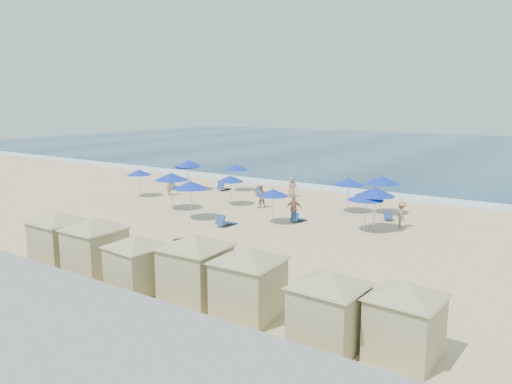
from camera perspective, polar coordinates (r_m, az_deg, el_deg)
ground at (r=29.36m, az=-2.25°, el=-4.34°), size 160.00×160.00×0.00m
ocean at (r=79.90m, az=22.19°, el=4.28°), size 160.00×80.00×0.06m
surf_line at (r=42.49m, az=10.38°, el=0.15°), size 160.00×2.50×0.08m
seawall at (r=20.54m, az=-25.83°, el=-10.05°), size 160.00×6.10×1.22m
trash_bin at (r=24.98m, az=-8.26°, el=-6.22°), size 0.92×0.92×0.74m
cabana_0 at (r=24.55m, az=-21.57°, el=-4.16°), size 4.47×4.47×2.80m
cabana_1 at (r=22.55m, az=-17.96°, el=-5.13°), size 4.53×4.53×2.84m
cabana_2 at (r=20.14m, az=-13.45°, el=-7.16°), size 4.12×4.12×2.60m
cabana_3 at (r=18.88m, az=-6.96°, el=-7.58°), size 4.62×4.62×2.90m
cabana_4 at (r=17.48m, az=-0.86°, el=-9.20°), size 4.45×4.45×2.79m
cabana_5 at (r=15.63m, az=8.39°, el=-12.00°), size 4.28×4.28×2.69m
cabana_6 at (r=15.45m, az=16.72°, el=-12.84°), size 4.13×4.13×2.59m
umbrella_0 at (r=42.59m, az=-7.97°, el=3.13°), size 2.18×2.18×2.49m
umbrella_1 at (r=40.19m, az=-13.22°, el=2.21°), size 1.96×1.96×2.23m
umbrella_2 at (r=42.25m, az=-7.72°, el=3.27°), size 2.32×2.32×2.65m
umbrella_3 at (r=34.83m, az=-9.63°, el=1.75°), size 2.35×2.35×2.68m
umbrella_4 at (r=41.75m, az=-2.31°, el=2.85°), size 2.02×2.02×2.29m
umbrella_5 at (r=35.95m, az=-2.94°, el=1.54°), size 1.96×1.96×2.24m
umbrella_6 at (r=31.75m, az=-7.49°, el=0.81°), size 2.26×2.26×2.57m
umbrella_7 at (r=34.03m, az=10.53°, el=1.17°), size 2.14×2.14×2.44m
umbrella_8 at (r=30.47m, az=1.96°, el=-0.06°), size 1.97×1.97×2.24m
umbrella_9 at (r=33.91m, az=14.22°, el=1.35°), size 2.35×2.35×2.68m
umbrella_10 at (r=29.51m, az=13.46°, el=0.04°), size 2.34×2.34×2.66m
umbrella_11 at (r=29.15m, az=12.44°, el=-0.48°), size 2.12×2.12×2.41m
beach_chair_0 at (r=43.40m, az=-9.42°, el=0.70°), size 0.94×1.49×0.76m
beach_chair_1 at (r=42.17m, az=-3.76°, el=0.54°), size 0.64×1.40×0.76m
beach_chair_2 at (r=40.38m, az=0.56°, el=0.07°), size 0.93×1.33×0.67m
beach_chair_3 at (r=30.21m, az=-3.62°, el=-3.42°), size 0.71×1.42×0.76m
beach_chair_4 at (r=31.29m, az=4.77°, el=-3.02°), size 0.68×1.24×0.65m
beach_chair_5 at (r=32.79m, az=14.88°, el=-2.73°), size 0.84×1.24×0.63m
beachgoer_0 at (r=40.43m, az=-9.85°, el=0.84°), size 0.71×0.75×1.73m
beachgoer_1 at (r=35.22m, az=0.49°, el=-0.50°), size 0.95×1.00×1.63m
beachgoer_2 at (r=31.23m, az=4.36°, el=-1.91°), size 1.04×0.81×1.65m
beachgoer_3 at (r=30.86m, az=16.30°, el=-2.49°), size 1.07×1.20×1.62m
beachgoer_4 at (r=39.24m, az=4.15°, el=0.57°), size 0.85×0.92×1.57m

